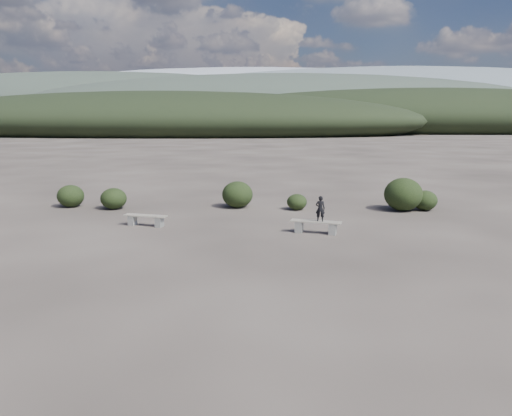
{
  "coord_description": "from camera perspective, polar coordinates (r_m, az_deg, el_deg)",
  "views": [
    {
      "loc": [
        0.88,
        -12.31,
        4.09
      ],
      "look_at": [
        0.07,
        3.5,
        1.1
      ],
      "focal_mm": 35.0,
      "sensor_mm": 36.0,
      "label": 1
    }
  ],
  "objects": [
    {
      "name": "shrub_a",
      "position": [
        22.62,
        -15.96,
        1.04
      ],
      "size": [
        1.13,
        1.13,
        0.92
      ],
      "primitive_type": "ellipsoid",
      "color": "black",
      "rests_on": "ground"
    },
    {
      "name": "seated_person",
      "position": [
        17.3,
        7.36,
        -0.07
      ],
      "size": [
        0.34,
        0.24,
        0.89
      ],
      "primitive_type": "imported",
      "rotation": [
        0.0,
        0.0,
        3.05
      ],
      "color": "black",
      "rests_on": "bench_right"
    },
    {
      "name": "ground",
      "position": [
        13.0,
        -1.12,
        -7.64
      ],
      "size": [
        1200.0,
        1200.0,
        0.0
      ],
      "primitive_type": "plane",
      "color": "#332B27",
      "rests_on": "ground"
    },
    {
      "name": "mountain_ridges",
      "position": [
        351.54,
        1.6,
        11.78
      ],
      "size": [
        500.0,
        400.0,
        56.0
      ],
      "color": "black",
      "rests_on": "ground"
    },
    {
      "name": "bench_right",
      "position": [
        17.44,
        6.84,
        -2.04
      ],
      "size": [
        1.8,
        0.77,
        0.44
      ],
      "rotation": [
        0.0,
        0.0,
        -0.24
      ],
      "color": "slate",
      "rests_on": "ground"
    },
    {
      "name": "bench_left",
      "position": [
        18.91,
        -12.5,
        -1.28
      ],
      "size": [
        1.69,
        0.7,
        0.41
      ],
      "rotation": [
        0.0,
        0.0,
        -0.22
      ],
      "color": "slate",
      "rests_on": "ground"
    },
    {
      "name": "shrub_c",
      "position": [
        21.64,
        4.7,
        0.69
      ],
      "size": [
        0.87,
        0.87,
        0.69
      ],
      "primitive_type": "ellipsoid",
      "color": "black",
      "rests_on": "ground"
    },
    {
      "name": "shrub_e",
      "position": [
        22.65,
        18.75,
        0.83
      ],
      "size": [
        1.04,
        1.04,
        0.86
      ],
      "primitive_type": "ellipsoid",
      "color": "black",
      "rests_on": "ground"
    },
    {
      "name": "shrub_f",
      "position": [
        23.71,
        -20.42,
        1.29
      ],
      "size": [
        1.17,
        1.17,
        0.99
      ],
      "primitive_type": "ellipsoid",
      "color": "black",
      "rests_on": "ground"
    },
    {
      "name": "shrub_b",
      "position": [
        22.09,
        -2.14,
        1.55
      ],
      "size": [
        1.36,
        1.36,
        1.17
      ],
      "primitive_type": "ellipsoid",
      "color": "black",
      "rests_on": "ground"
    },
    {
      "name": "shrub_d",
      "position": [
        22.26,
        16.48,
        1.51
      ],
      "size": [
        1.62,
        1.62,
        1.41
      ],
      "primitive_type": "ellipsoid",
      "color": "black",
      "rests_on": "ground"
    }
  ]
}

